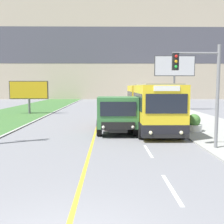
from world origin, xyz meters
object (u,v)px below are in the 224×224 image
(planter_round_second, at_px, (181,118))
(billboard_large, at_px, (175,68))
(planter_round_third, at_px, (171,113))
(billboard_small, at_px, (29,91))
(car_distant, at_px, (132,104))
(city_bus, at_px, (150,106))
(traffic_light_mast, at_px, (203,83))
(planter_round_near, at_px, (194,124))
(dump_truck, at_px, (117,114))

(planter_round_second, bearing_deg, billboard_large, 78.39)
(planter_round_third, bearing_deg, planter_round_second, -90.64)
(planter_round_second, height_order, planter_round_third, planter_round_third)
(billboard_small, distance_m, planter_round_second, 17.08)
(car_distant, distance_m, planter_round_third, 11.14)
(car_distant, distance_m, billboard_large, 7.20)
(city_bus, height_order, traffic_light_mast, traffic_light_mast)
(city_bus, distance_m, traffic_light_mast, 7.36)
(billboard_large, xyz_separation_m, billboard_small, (-17.32, -4.49, -2.82))
(planter_round_near, bearing_deg, billboard_small, 140.16)
(planter_round_near, bearing_deg, planter_round_second, 88.10)
(billboard_small, xyz_separation_m, planter_round_third, (14.69, -4.97, -2.00))
(city_bus, xyz_separation_m, planter_round_third, (2.75, 4.80, -1.05))
(city_bus, height_order, dump_truck, city_bus)
(traffic_light_mast, xyz_separation_m, billboard_large, (3.97, 21.31, 2.18))
(billboard_small, bearing_deg, planter_round_second, -30.27)
(traffic_light_mast, relative_size, billboard_large, 0.72)
(planter_round_second, bearing_deg, planter_round_near, -91.90)
(dump_truck, relative_size, billboard_small, 1.43)
(city_bus, xyz_separation_m, billboard_large, (5.38, 14.26, 3.77))
(traffic_light_mast, bearing_deg, billboard_small, 128.44)
(planter_round_third, bearing_deg, billboard_small, 161.29)
(city_bus, height_order, planter_round_third, city_bus)
(dump_truck, xyz_separation_m, planter_round_second, (5.24, 3.69, -0.68))
(car_distant, distance_m, billboard_small, 13.52)
(dump_truck, xyz_separation_m, planter_round_third, (5.28, 7.26, -0.66))
(city_bus, distance_m, planter_round_second, 3.16)
(planter_round_near, bearing_deg, dump_truck, -178.71)
(billboard_small, distance_m, planter_round_near, 19.03)
(city_bus, height_order, planter_round_second, city_bus)
(city_bus, bearing_deg, billboard_small, 140.69)
(traffic_light_mast, xyz_separation_m, planter_round_third, (1.33, 11.85, -2.64))
(billboard_small, xyz_separation_m, planter_round_near, (14.53, -12.12, -1.99))
(car_distant, height_order, planter_round_third, car_distant)
(billboard_large, xyz_separation_m, planter_round_second, (-2.68, -13.03, -4.84))
(car_distant, height_order, planter_round_near, car_distant)
(billboard_small, bearing_deg, planter_round_near, -39.84)
(dump_truck, xyz_separation_m, traffic_light_mast, (3.94, -4.59, 1.99))
(city_bus, bearing_deg, planter_round_third, 60.25)
(city_bus, distance_m, billboard_large, 15.70)
(car_distant, bearing_deg, planter_round_third, -76.28)
(dump_truck, bearing_deg, city_bus, 44.21)
(dump_truck, distance_m, billboard_small, 15.50)
(billboard_small, height_order, planter_round_second, billboard_small)
(billboard_large, bearing_deg, planter_round_near, -99.56)
(city_bus, xyz_separation_m, traffic_light_mast, (1.41, -7.05, 1.59))
(car_distant, bearing_deg, city_bus, -90.38)
(dump_truck, relative_size, car_distant, 1.43)
(billboard_small, height_order, planter_round_near, billboard_small)
(billboard_small, height_order, planter_round_third, billboard_small)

